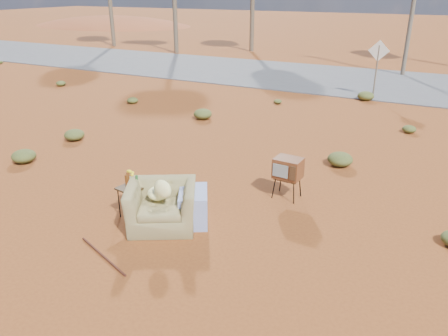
% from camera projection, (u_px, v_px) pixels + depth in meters
% --- Properties ---
extents(ground, '(140.00, 140.00, 0.00)m').
position_uv_depth(ground, '(171.00, 232.00, 7.76)').
color(ground, brown).
rests_on(ground, ground).
extents(highway, '(140.00, 7.00, 0.04)m').
position_uv_depth(highway, '(350.00, 80.00, 20.10)').
color(highway, '#565659').
rests_on(highway, ground).
extents(dirt_mound, '(26.00, 18.00, 2.00)m').
position_uv_depth(dirt_mound, '(112.00, 25.00, 48.23)').
color(dirt_mound, brown).
rests_on(dirt_mound, ground).
extents(armchair, '(1.58, 1.48, 1.06)m').
position_uv_depth(armchair, '(167.00, 200.00, 7.82)').
color(armchair, olive).
rests_on(armchair, ground).
extents(tv_unit, '(0.57, 0.47, 0.86)m').
position_uv_depth(tv_unit, '(288.00, 169.00, 8.79)').
color(tv_unit, black).
rests_on(tv_unit, ground).
extents(side_table, '(0.50, 0.50, 0.87)m').
position_uv_depth(side_table, '(131.00, 185.00, 8.08)').
color(side_table, '#3B2A15').
rests_on(side_table, ground).
extents(rusty_bar, '(1.33, 0.55, 0.04)m').
position_uv_depth(rusty_bar, '(103.00, 256.00, 7.04)').
color(rusty_bar, '#4B1E14').
rests_on(rusty_bar, ground).
extents(road_sign, '(0.78, 0.06, 2.19)m').
position_uv_depth(road_sign, '(378.00, 59.00, 16.43)').
color(road_sign, brown).
rests_on(road_sign, ground).
extents(scrub_patch, '(17.49, 8.07, 0.33)m').
position_uv_depth(scrub_patch, '(235.00, 144.00, 11.68)').
color(scrub_patch, '#535826').
rests_on(scrub_patch, ground).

